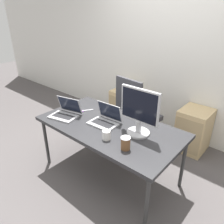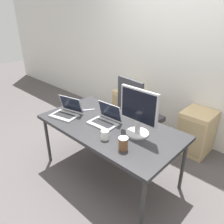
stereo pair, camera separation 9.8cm
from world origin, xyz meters
The scene contains 13 objects.
ground_plane centered at (0.00, 0.00, 0.00)m, with size 14.00×14.00×0.00m, color #514C4C.
wall_back centered at (0.00, 1.46, 1.30)m, with size 10.00×0.05×2.60m.
desk centered at (0.00, 0.00, 0.66)m, with size 1.66×0.88×0.71m.
office_chair centered at (-0.10, 0.71, 0.42)m, with size 0.56×0.59×1.10m.
cabinet_left centered at (-0.68, 1.20, 0.32)m, with size 0.40×0.45×0.63m.
cabinet_right centered at (0.56, 1.20, 0.32)m, with size 0.40×0.45×0.63m.
water_bottle centered at (-0.68, 1.20, 0.73)m, with size 0.08×0.08×0.21m.
laptop_left centered at (-0.56, -0.18, 0.75)m, with size 0.37×0.34×0.22m.
laptop_right centered at (-0.07, 0.00, 0.75)m, with size 0.34×0.28×0.23m.
monitor centered at (0.35, 0.06, 0.96)m, with size 0.44×0.25×0.51m.
coffee_cup_white centered at (0.17, -0.24, 0.75)m, with size 0.08×0.08×0.10m.
coffee_cup_brown centered at (0.42, -0.25, 0.77)m, with size 0.09×0.09×0.13m.
scissors centered at (-0.48, 0.08, 0.71)m, with size 0.12×0.15×0.01m.
Camera 2 is at (1.51, -1.57, 1.93)m, focal length 35.00 mm.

